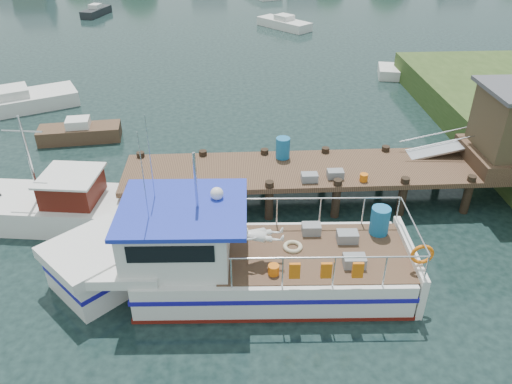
{
  "coord_description": "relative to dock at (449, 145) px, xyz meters",
  "views": [
    {
      "loc": [
        -1.83,
        -16.78,
        10.7
      ],
      "look_at": [
        -1.0,
        -1.5,
        1.3
      ],
      "focal_mm": 35.0,
      "sensor_mm": 36.0,
      "label": 1
    }
  ],
  "objects": [
    {
      "name": "moored_b",
      "position": [
        -3.41,
        28.11,
        -1.82
      ],
      "size": [
        4.67,
        5.0,
        1.13
      ],
      "rotation": [
        0.0,
        0.0,
        -0.24
      ],
      "color": "silver",
      "rests_on": "ground"
    },
    {
      "name": "work_boat",
      "position": [
        -14.98,
        -1.03,
        -1.57
      ],
      "size": [
        8.04,
        3.28,
        4.2
      ],
      "rotation": [
        0.0,
        0.0,
        -0.13
      ],
      "color": "silver",
      "rests_on": "ground"
    },
    {
      "name": "moored_c",
      "position": [
        4.56,
        14.14,
        -1.87
      ],
      "size": [
        6.66,
        3.49,
        1.0
      ],
      "rotation": [
        0.0,
        0.0,
        -0.39
      ],
      "color": "silver",
      "rests_on": "ground"
    },
    {
      "name": "moored_e",
      "position": [
        -21.04,
        34.12,
        -1.85
      ],
      "size": [
        2.38,
        4.04,
        1.06
      ],
      "rotation": [
        0.0,
        0.0,
        -0.13
      ],
      "color": "black",
      "rests_on": "ground"
    },
    {
      "name": "lobster_boat",
      "position": [
        -8.58,
        -4.92,
        -1.24
      ],
      "size": [
        11.63,
        3.74,
        5.55
      ],
      "rotation": [
        0.0,
        0.0,
        -0.04
      ],
      "color": "silver",
      "rests_on": "ground"
    },
    {
      "name": "moored_rowboat",
      "position": [
        -15.76,
        5.98,
        -1.82
      ],
      "size": [
        4.0,
        1.74,
        1.13
      ],
      "rotation": [
        0.0,
        0.0,
        -0.41
      ],
      "color": "#4C3524",
      "rests_on": "ground"
    },
    {
      "name": "moored_a",
      "position": [
        -20.49,
        10.11,
        -1.77
      ],
      "size": [
        7.22,
        5.07,
        1.27
      ],
      "rotation": [
        0.0,
        0.0,
        0.1
      ],
      "color": "silver",
      "rests_on": "ground"
    },
    {
      "name": "ground_plane",
      "position": [
        -6.51,
        -0.01,
        -2.24
      ],
      "size": [
        160.0,
        160.0,
        0.0
      ],
      "primitive_type": "plane",
      "color": "black"
    },
    {
      "name": "dock",
      "position": [
        0.0,
        0.0,
        0.0
      ],
      "size": [
        16.6,
        3.0,
        4.78
      ],
      "color": "#4C3524",
      "rests_on": "ground"
    }
  ]
}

